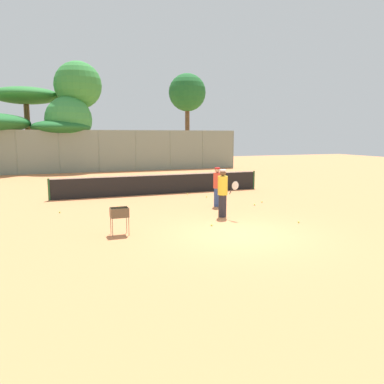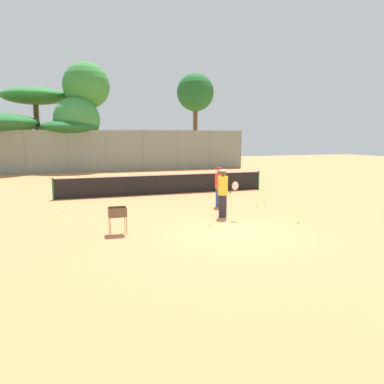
{
  "view_description": "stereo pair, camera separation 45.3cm",
  "coord_description": "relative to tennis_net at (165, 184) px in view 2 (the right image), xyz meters",
  "views": [
    {
      "loc": [
        -5.52,
        -10.34,
        3.14
      ],
      "look_at": [
        -0.54,
        2.8,
        1.0
      ],
      "focal_mm": 35.0,
      "sensor_mm": 36.0,
      "label": 1
    },
    {
      "loc": [
        -5.09,
        -10.49,
        3.14
      ],
      "look_at": [
        -0.54,
        2.8,
        1.0
      ],
      "focal_mm": 35.0,
      "sensor_mm": 36.0,
      "label": 2
    }
  ],
  "objects": [
    {
      "name": "ground_plane",
      "position": [
        0.0,
        -8.85,
        -0.56
      ],
      "size": [
        80.0,
        80.0,
        0.0
      ],
      "primitive_type": "plane",
      "color": "#D37F4C"
    },
    {
      "name": "tennis_net",
      "position": [
        0.0,
        0.0,
        0.0
      ],
      "size": [
        11.42,
        0.1,
        1.07
      ],
      "color": "#26592D",
      "rests_on": "ground_plane"
    },
    {
      "name": "back_fence",
      "position": [
        0.0,
        13.57,
        1.23
      ],
      "size": [
        22.46,
        0.08,
        3.57
      ],
      "color": "gray",
      "rests_on": "ground_plane"
    },
    {
      "name": "tree_0",
      "position": [
        -3.85,
        15.13,
        3.88
      ],
      "size": [
        3.94,
        3.94,
        6.44
      ],
      "color": "brown",
      "rests_on": "ground_plane"
    },
    {
      "name": "tree_1",
      "position": [
        -4.51,
        15.09,
        3.18
      ],
      "size": [
        4.97,
        4.97,
        4.42
      ],
      "color": "brown",
      "rests_on": "ground_plane"
    },
    {
      "name": "tree_2",
      "position": [
        -2.89,
        16.01,
        6.83
      ],
      "size": [
        4.1,
        4.1,
        9.53
      ],
      "color": "brown",
      "rests_on": "ground_plane"
    },
    {
      "name": "tree_3",
      "position": [
        8.4,
        18.95,
        6.94
      ],
      "size": [
        3.92,
        3.92,
        9.56
      ],
      "color": "brown",
      "rests_on": "ground_plane"
    },
    {
      "name": "tree_4",
      "position": [
        -7.26,
        18.09,
        5.97
      ],
      "size": [
        5.88,
        5.88,
        7.36
      ],
      "color": "brown",
      "rests_on": "ground_plane"
    },
    {
      "name": "player_white_outfit",
      "position": [
        1.34,
        -4.28,
        0.34
      ],
      "size": [
        0.36,
        0.91,
        1.74
      ],
      "rotation": [
        0.0,
        0.0,
        4.89
      ],
      "color": "#334C8C",
      "rests_on": "ground_plane"
    },
    {
      "name": "player_red_cap",
      "position": [
        0.63,
        -6.32,
        0.4
      ],
      "size": [
        0.6,
        0.84,
        1.84
      ],
      "rotation": [
        0.0,
        0.0,
        5.27
      ],
      "color": "#26262D",
      "rests_on": "ground_plane"
    },
    {
      "name": "ball_cart",
      "position": [
        -3.56,
        -7.55,
        0.09
      ],
      "size": [
        0.56,
        0.41,
        0.88
      ],
      "color": "brown",
      "rests_on": "ground_plane"
    },
    {
      "name": "tennis_ball_0",
      "position": [
        -0.37,
        -7.53,
        -0.53
      ],
      "size": [
        0.07,
        0.07,
        0.07
      ],
      "primitive_type": "sphere",
      "color": "#D1E54C",
      "rests_on": "ground_plane"
    },
    {
      "name": "tennis_ball_1",
      "position": [
        3.71,
        -4.15,
        -0.53
      ],
      "size": [
        0.07,
        0.07,
        0.07
      ],
      "primitive_type": "sphere",
      "color": "#D1E54C",
      "rests_on": "ground_plane"
    },
    {
      "name": "tennis_ball_2",
      "position": [
        3.02,
        -4.65,
        -0.53
      ],
      "size": [
        0.07,
        0.07,
        0.07
      ],
      "primitive_type": "sphere",
      "color": "#D1E54C",
      "rests_on": "ground_plane"
    },
    {
      "name": "tennis_ball_3",
      "position": [
        1.22,
        -0.71,
        -0.53
      ],
      "size": [
        0.07,
        0.07,
        0.07
      ],
      "primitive_type": "sphere",
      "color": "#D1E54C",
      "rests_on": "ground_plane"
    },
    {
      "name": "tennis_ball_4",
      "position": [
        1.84,
        -1.87,
        -0.53
      ],
      "size": [
        0.07,
        0.07,
        0.07
      ],
      "primitive_type": "sphere",
      "color": "#D1E54C",
      "rests_on": "ground_plane"
    },
    {
      "name": "tennis_ball_5",
      "position": [
        -2.8,
        -2.99,
        -0.53
      ],
      "size": [
        0.07,
        0.07,
        0.07
      ],
      "primitive_type": "sphere",
      "color": "#D1E54C",
      "rests_on": "ground_plane"
    },
    {
      "name": "tennis_ball_6",
      "position": [
        2.76,
        -8.23,
        -0.53
      ],
      "size": [
        0.07,
        0.07,
        0.07
      ],
      "primitive_type": "sphere",
      "color": "#D1E54C",
      "rests_on": "ground_plane"
    },
    {
      "name": "tennis_ball_7",
      "position": [
        -5.27,
        -3.3,
        -0.53
      ],
      "size": [
        0.07,
        0.07,
        0.07
      ],
      "primitive_type": "sphere",
      "color": "#D1E54C",
      "rests_on": "ground_plane"
    },
    {
      "name": "parked_car",
      "position": [
        0.85,
        17.62,
        0.1
      ],
      "size": [
        4.2,
        1.7,
        1.6
      ],
      "color": "white",
      "rests_on": "ground_plane"
    }
  ]
}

